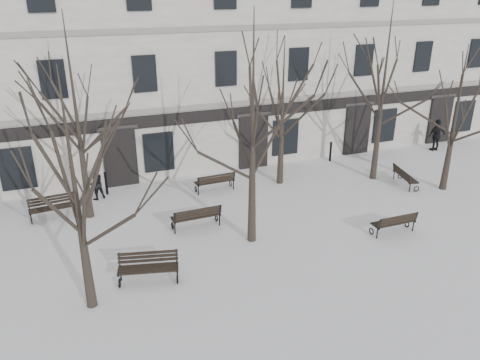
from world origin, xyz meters
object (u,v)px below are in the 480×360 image
tree_1 (72,167)px  bench_3 (52,206)px  bench_1 (196,216)px  bench_2 (394,222)px  tree_3 (458,102)px  bench_4 (215,181)px  bench_5 (404,176)px  tree_2 (253,105)px  bench_0 (148,267)px

tree_1 → bench_3: size_ratio=3.81×
bench_1 → bench_3: bench_1 is taller
bench_1 → bench_2: (7.25, -3.20, -0.05)m
tree_3 → bench_1: bearing=178.3°
bench_4 → bench_5: 9.36m
tree_3 → tree_2: bearing=-172.9°
tree_2 → bench_1: tree_2 is taller
tree_2 → bench_2: 7.51m
bench_1 → bench_3: bearing=-31.0°
tree_2 → tree_3: bearing=7.1°
tree_2 → bench_0: 6.56m
bench_2 → bench_4: (-5.39, 6.49, 0.02)m
tree_1 → bench_5: 16.39m
tree_3 → bench_5: 4.22m
bench_1 → bench_3: size_ratio=1.04×
bench_1 → bench_0: bearing=48.5°
bench_0 → bench_5: 13.84m
bench_4 → bench_5: size_ratio=1.04×
tree_1 → bench_0: tree_1 is taller
tree_3 → bench_4: bearing=160.8°
bench_4 → tree_3: bearing=158.2°
tree_1 → bench_3: (-1.06, 6.76, -4.10)m
bench_2 → bench_3: bench_3 is taller
tree_1 → bench_5: tree_1 is taller
bench_5 → bench_3: bearing=93.7°
bench_3 → bench_2: bearing=-31.9°
tree_1 → bench_2: size_ratio=4.03×
bench_1 → tree_1: bearing=38.2°
tree_1 → bench_3: tree_1 is taller
bench_5 → bench_0: bearing=117.5°
bench_0 → bench_1: size_ratio=1.03×
bench_0 → tree_2: bearing=30.3°
bench_1 → bench_4: size_ratio=1.05×
bench_4 → bench_5: bearing=161.2°
tree_1 → bench_2: 12.37m
bench_2 → bench_3: bearing=-26.3°
bench_1 → bench_4: 3.78m
bench_1 → bench_2: bench_1 is taller
tree_2 → bench_3: size_ratio=4.44×
tree_3 → bench_4: (-10.50, 3.65, -3.76)m
bench_0 → bench_3: bench_0 is taller
tree_2 → bench_0: size_ratio=4.12×
tree_3 → bench_1: size_ratio=3.39×
tree_1 → tree_2: size_ratio=0.86×
tree_2 → bench_4: 6.95m
tree_2 → bench_2: size_ratio=4.69×
tree_3 → tree_1: bearing=-168.8°
bench_1 → tree_3: bearing=176.8°
bench_4 → bench_3: bearing=-1.1°
bench_2 → tree_1: bearing=2.3°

